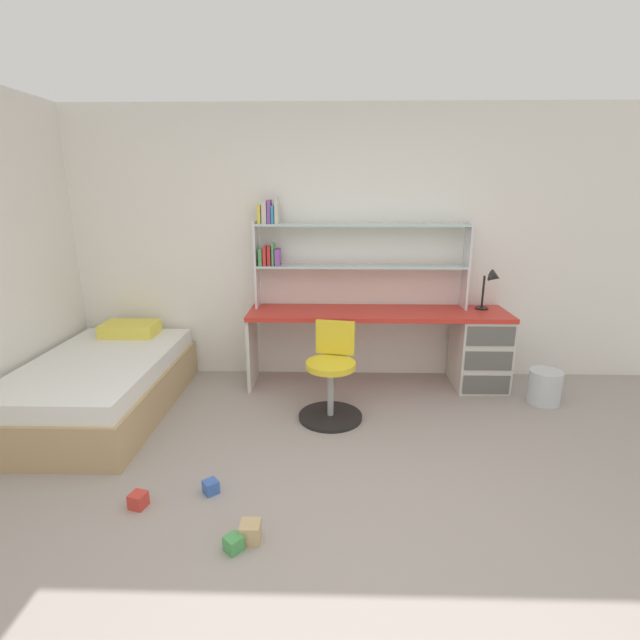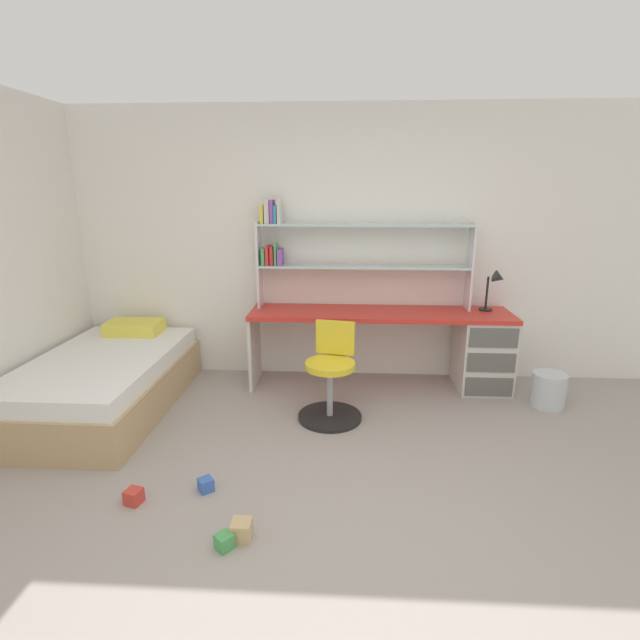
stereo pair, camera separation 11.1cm
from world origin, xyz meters
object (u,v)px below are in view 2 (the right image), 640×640
swivel_chair (331,382)px  bookshelf_hutch (340,247)px  desk (450,344)px  desk_lamp (496,284)px  toy_block_red_1 (134,497)px  waste_bin (549,390)px  toy_block_green_0 (225,541)px  toy_block_natural_2 (242,530)px  toy_block_blue_3 (207,485)px  bed_platform (105,382)px

swivel_chair → bookshelf_hutch: bearing=87.1°
desk → desk_lamp: (0.39, 0.07, 0.55)m
toy_block_red_1 → waste_bin: bearing=26.4°
desk → toy_block_green_0: (-1.58, -2.19, -0.39)m
toy_block_natural_2 → toy_block_blue_3: (-0.31, 0.40, -0.01)m
bookshelf_hutch → toy_block_green_0: bearing=-103.1°
toy_block_red_1 → toy_block_blue_3: toy_block_red_1 is taller
swivel_chair → bed_platform: bearing=178.2°
toy_block_natural_2 → bookshelf_hutch: bearing=78.4°
swivel_chair → toy_block_blue_3: bearing=-125.6°
desk → bookshelf_hutch: bearing=171.5°
toy_block_green_0 → toy_block_red_1: size_ratio=0.91×
bookshelf_hutch → swivel_chair: bookshelf_hutch is taller
toy_block_green_0 → waste_bin: bearing=37.6°
waste_bin → toy_block_blue_3: bearing=-152.7°
waste_bin → toy_block_red_1: 3.35m
toy_block_green_0 → toy_block_blue_3: size_ratio=1.00×
desk_lamp → toy_block_blue_3: bearing=-141.0°
desk_lamp → toy_block_green_0: bearing=-131.1°
swivel_chair → waste_bin: (1.86, 0.31, -0.16)m
bookshelf_hutch → bed_platform: bearing=-158.4°
bed_platform → toy_block_red_1: bed_platform is taller
waste_bin → desk: bearing=154.8°
toy_block_green_0 → toy_block_natural_2: toy_block_natural_2 is taller
toy_block_blue_3 → bed_platform: bearing=137.1°
desk → bookshelf_hutch: bookshelf_hutch is taller
desk_lamp → bed_platform: desk_lamp is taller
bookshelf_hutch → desk_lamp: size_ratio=5.16×
bookshelf_hutch → toy_block_red_1: size_ratio=22.08×
desk → toy_block_blue_3: (-1.82, -1.72, -0.38)m
swivel_chair → desk_lamp: bearing=27.1°
toy_block_green_0 → toy_block_natural_2: 0.11m
bed_platform → waste_bin: bearing=3.8°
toy_block_red_1 → desk: bearing=40.0°
waste_bin → toy_block_green_0: (-2.37, -1.82, -0.11)m
waste_bin → toy_block_natural_2: size_ratio=2.79×
desk_lamp → waste_bin: bearing=-48.1°
desk_lamp → toy_block_natural_2: size_ratio=3.61×
bed_platform → toy_block_blue_3: size_ratio=22.13×
toy_block_natural_2 → toy_block_blue_3: size_ratio=1.29×
toy_block_red_1 → bookshelf_hutch: bearing=59.8°
swivel_chair → toy_block_green_0: (-0.50, -1.51, -0.27)m
swivel_chair → waste_bin: swivel_chair is taller
swivel_chair → toy_block_natural_2: (-0.43, -1.44, -0.25)m
desk_lamp → toy_block_natural_2: bearing=-130.9°
desk_lamp → bookshelf_hutch: bearing=176.6°
desk → bookshelf_hutch: 1.37m
desk → swivel_chair: 1.28m
bookshelf_hutch → desk_lamp: bearing=-3.4°
bookshelf_hutch → bed_platform: bookshelf_hutch is taller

